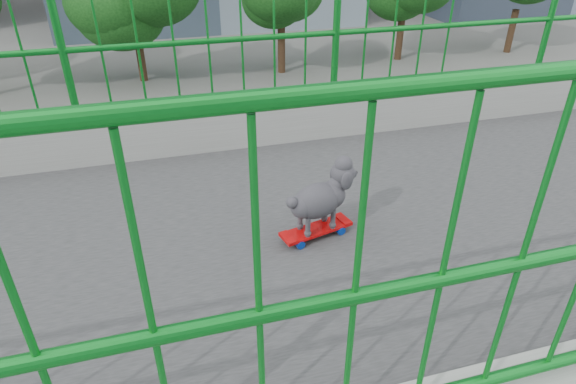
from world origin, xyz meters
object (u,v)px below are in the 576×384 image
(skateboard, at_px, (316,230))
(car_2, at_px, (500,141))
(poodle, at_px, (321,197))
(car_3, at_px, (365,119))
(car_1, at_px, (164,239))

(skateboard, height_order, car_2, skateboard)
(poodle, xyz_separation_m, car_3, (-15.61, 7.60, -6.49))
(poodle, bearing_deg, car_2, 122.16)
(car_3, bearing_deg, poodle, 154.05)
(car_2, bearing_deg, skateboard, 135.93)
(car_1, distance_m, car_3, 10.87)
(car_2, height_order, car_3, car_3)
(skateboard, bearing_deg, car_1, 173.41)
(car_1, height_order, car_2, car_1)
(car_1, height_order, car_3, car_3)
(poodle, height_order, car_2, poodle)
(car_2, distance_m, car_3, 5.44)
(car_2, bearing_deg, car_1, 103.64)
(poodle, bearing_deg, skateboard, -90.00)
(car_1, bearing_deg, poodle, 7.38)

